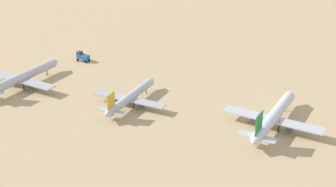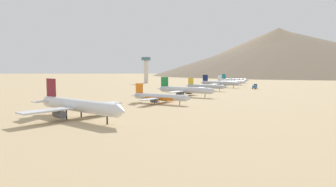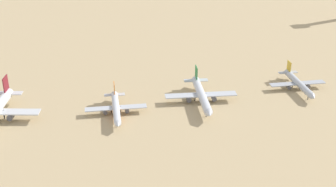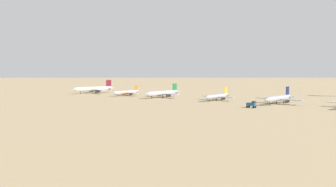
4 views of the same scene
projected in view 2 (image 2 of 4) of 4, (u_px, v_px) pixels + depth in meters
name	position (u px, v px, depth m)	size (l,w,h in m)	color
ground_plane	(203.00, 91.00, 203.35)	(1800.00, 1800.00, 0.00)	tan
parked_jet_0	(78.00, 106.00, 88.79)	(42.23, 34.54, 12.21)	silver
parked_jet_1	(160.00, 97.00, 128.39)	(30.41, 24.63, 8.79)	silver
parked_jet_2	(185.00, 90.00, 161.96)	(37.43, 30.39, 10.79)	silver
parked_jet_3	(205.00, 87.00, 204.48)	(31.23, 25.29, 9.03)	#B2B7C1
parked_jet_4	(220.00, 83.00, 242.94)	(36.65, 29.77, 10.57)	#B2B7C1
parked_jet_5	(230.00, 82.00, 278.99)	(32.20, 26.31, 9.30)	silver
parked_jet_6	(234.00, 80.00, 318.48)	(34.04, 27.79, 9.83)	silver
service_truck	(255.00, 86.00, 224.65)	(3.00, 5.35, 3.90)	#1E5999
control_tower	(146.00, 69.00, 319.97)	(7.20, 7.20, 28.73)	beige
desert_hill_1	(290.00, 54.00, 715.09)	(685.42, 685.42, 107.76)	#70604C
desert_hill_2	(278.00, 52.00, 726.06)	(553.29, 553.29, 119.31)	#847056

